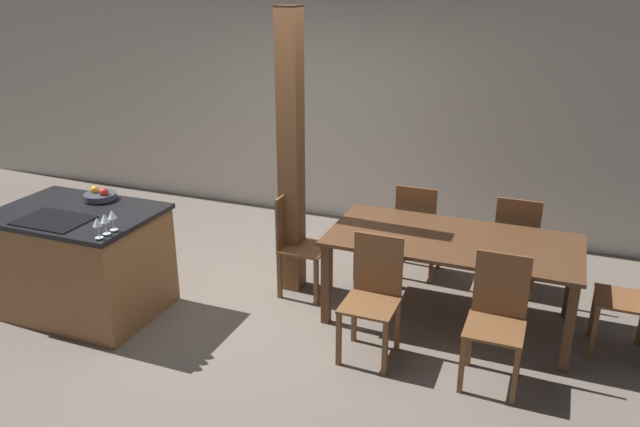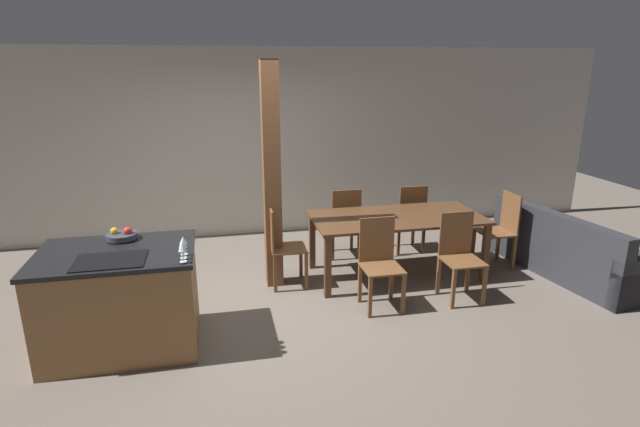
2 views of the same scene
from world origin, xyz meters
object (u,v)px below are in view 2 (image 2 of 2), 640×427
(wine_glass_near, at_px, (182,248))
(dining_chair_far_left, at_px, (344,221))
(dining_chair_head_end, at_px, (281,245))
(dining_chair_far_right, at_px, (409,217))
(dining_chair_foot_end, at_px, (501,229))
(kitchen_island, at_px, (121,299))
(couch, at_px, (572,253))
(wine_glass_far, at_px, (183,241))
(fruit_bowl, at_px, (122,235))
(wine_glass_middle, at_px, (183,244))
(dining_chair_near_left, at_px, (380,262))
(dining_table, at_px, (397,223))
(timber_post, at_px, (272,178))
(dining_chair_near_right, at_px, (459,255))

(wine_glass_near, relative_size, dining_chair_far_left, 0.17)
(dining_chair_head_end, bearing_deg, dining_chair_far_right, -68.78)
(dining_chair_foot_end, bearing_deg, dining_chair_far_left, -111.22)
(kitchen_island, distance_m, couch, 5.09)
(wine_glass_far, height_order, couch, wine_glass_far)
(dining_chair_far_right, bearing_deg, fruit_bowl, 22.29)
(wine_glass_far, xyz_separation_m, couch, (4.47, 0.79, -0.78))
(dining_chair_foot_end, bearing_deg, wine_glass_far, -72.03)
(wine_glass_middle, bearing_deg, dining_chair_near_left, 17.03)
(dining_table, xyz_separation_m, dining_chair_far_left, (-0.45, 0.71, -0.17))
(wine_glass_middle, height_order, couch, wine_glass_middle)
(wine_glass_middle, xyz_separation_m, dining_chair_far_right, (2.82, 2.01, -0.55))
(couch, bearing_deg, kitchen_island, 88.03)
(dining_chair_head_end, bearing_deg, timber_post, 49.24)
(dining_chair_near_right, distance_m, dining_chair_head_end, 1.96)
(dining_chair_far_left, distance_m, dining_chair_far_right, 0.90)
(wine_glass_near, bearing_deg, couch, 12.09)
(dining_chair_head_end, bearing_deg, dining_chair_near_right, -111.22)
(dining_chair_far_right, height_order, dining_chair_foot_end, same)
(dining_chair_near_right, distance_m, timber_post, 2.20)
(dining_chair_foot_end, bearing_deg, kitchen_island, -77.22)
(dining_chair_far_right, bearing_deg, kitchen_island, 26.44)
(wine_glass_middle, distance_m, dining_chair_near_right, 2.93)
(kitchen_island, bearing_deg, couch, 6.32)
(fruit_bowl, height_order, dining_chair_near_left, fruit_bowl)
(dining_chair_near_right, distance_m, dining_chair_foot_end, 1.17)
(dining_chair_far_left, bearing_deg, timber_post, 32.49)
(wine_glass_far, bearing_deg, kitchen_island, 158.57)
(dining_chair_head_end, bearing_deg, wine_glass_far, 140.92)
(wine_glass_middle, bearing_deg, wine_glass_near, -90.00)
(fruit_bowl, distance_m, dining_chair_head_end, 1.76)
(dining_chair_near_left, distance_m, dining_chair_near_right, 0.90)
(couch, bearing_deg, dining_chair_near_left, 88.15)
(wine_glass_near, xyz_separation_m, dining_chair_near_left, (1.91, 0.67, -0.55))
(fruit_bowl, relative_size, wine_glass_near, 1.70)
(dining_chair_near_right, xyz_separation_m, dining_chair_far_left, (-0.90, 1.42, 0.00))
(dining_chair_foot_end, relative_size, couch, 0.46)
(dining_chair_near_left, bearing_deg, dining_chair_head_end, 142.53)
(dining_chair_head_end, bearing_deg, wine_glass_near, 144.45)
(couch, bearing_deg, wine_glass_far, 91.76)
(wine_glass_near, height_order, wine_glass_middle, same)
(wine_glass_middle, bearing_deg, dining_chair_far_right, 35.49)
(dining_table, distance_m, couch, 2.18)
(dining_chair_foot_end, height_order, timber_post, timber_post)
(dining_chair_near_right, relative_size, dining_chair_head_end, 1.00)
(couch, bearing_deg, wine_glass_middle, 92.78)
(wine_glass_middle, bearing_deg, wine_glass_far, 90.00)
(kitchen_island, xyz_separation_m, dining_chair_near_right, (3.41, 0.27, 0.03))
(wine_glass_middle, xyz_separation_m, dining_chair_far_left, (1.91, 2.01, -0.55))
(wine_glass_middle, bearing_deg, dining_chair_foot_end, 19.11)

